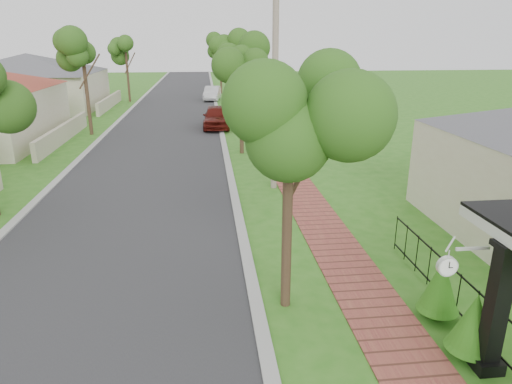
{
  "coord_description": "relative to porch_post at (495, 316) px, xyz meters",
  "views": [
    {
      "loc": [
        -0.34,
        -7.33,
        5.68
      ],
      "look_at": [
        1.04,
        5.06,
        1.5
      ],
      "focal_mm": 32.0,
      "sensor_mm": 36.0,
      "label": 1
    }
  ],
  "objects": [
    {
      "name": "ground",
      "position": [
        -4.55,
        1.0,
        -1.12
      ],
      "size": [
        160.0,
        160.0,
        0.0
      ],
      "primitive_type": "plane",
      "color": "#2D6D19",
      "rests_on": "ground"
    },
    {
      "name": "road",
      "position": [
        -7.55,
        21.0,
        -1.12
      ],
      "size": [
        7.0,
        120.0,
        0.02
      ],
      "primitive_type": "cube",
      "color": "#28282B",
      "rests_on": "ground"
    },
    {
      "name": "kerb_right",
      "position": [
        -3.9,
        21.0,
        -1.12
      ],
      "size": [
        0.3,
        120.0,
        0.1
      ],
      "primitive_type": "cube",
      "color": "#9E9E99",
      "rests_on": "ground"
    },
    {
      "name": "kerb_left",
      "position": [
        -11.2,
        21.0,
        -1.12
      ],
      "size": [
        0.3,
        120.0,
        0.1
      ],
      "primitive_type": "cube",
      "color": "#9E9E99",
      "rests_on": "ground"
    },
    {
      "name": "sidewalk",
      "position": [
        -1.3,
        21.0,
        -1.12
      ],
      "size": [
        1.5,
        120.0,
        0.03
      ],
      "primitive_type": "cube",
      "color": "#98503D",
      "rests_on": "ground"
    },
    {
      "name": "porch_post",
      "position": [
        0.0,
        0.0,
        0.0
      ],
      "size": [
        0.48,
        0.48,
        2.52
      ],
      "color": "black",
      "rests_on": "ground"
    },
    {
      "name": "picket_fence",
      "position": [
        0.35,
        1.0,
        -0.59
      ],
      "size": [
        0.03,
        8.02,
        1.0
      ],
      "color": "black",
      "rests_on": "ground"
    },
    {
      "name": "street_trees",
      "position": [
        -7.42,
        27.84,
        3.42
      ],
      "size": [
        10.7,
        37.65,
        5.89
      ],
      "color": "#382619",
      "rests_on": "ground"
    },
    {
      "name": "hedge_row",
      "position": [
        -0.1,
        -0.66,
        -0.31
      ],
      "size": [
        0.85,
        4.81,
        2.08
      ],
      "color": "#296C15",
      "rests_on": "ground"
    },
    {
      "name": "far_house_grey",
      "position": [
        -19.52,
        35.0,
        1.22
      ],
      "size": [
        15.56,
        15.56,
        4.6
      ],
      "color": "beige",
      "rests_on": "ground"
    },
    {
      "name": "parked_car_red",
      "position": [
        -4.15,
        24.35,
        -0.38
      ],
      "size": [
        1.95,
        4.41,
        1.48
      ],
      "primitive_type": "imported",
      "rotation": [
        0.0,
        0.0,
        -0.05
      ],
      "color": "#57120D",
      "rests_on": "ground"
    },
    {
      "name": "parked_car_white",
      "position": [
        -4.15,
        39.25,
        -0.46
      ],
      "size": [
        1.89,
        4.13,
        1.31
      ],
      "primitive_type": "imported",
      "rotation": [
        0.0,
        0.0,
        -0.13
      ],
      "color": "silver",
      "rests_on": "ground"
    },
    {
      "name": "near_tree",
      "position": [
        -3.24,
        2.5,
        2.89
      ],
      "size": [
        1.96,
        1.96,
        5.04
      ],
      "color": "#382619",
      "rests_on": "ground"
    },
    {
      "name": "utility_pole",
      "position": [
        -2.25,
        11.0,
        3.47
      ],
      "size": [
        1.2,
        0.24,
        9.06
      ],
      "color": "gray",
      "rests_on": "ground"
    },
    {
      "name": "station_clock",
      "position": [
        -0.74,
        0.4,
        0.83
      ],
      "size": [
        0.92,
        0.13,
        0.53
      ],
      "color": "silver",
      "rests_on": "ground"
    }
  ]
}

